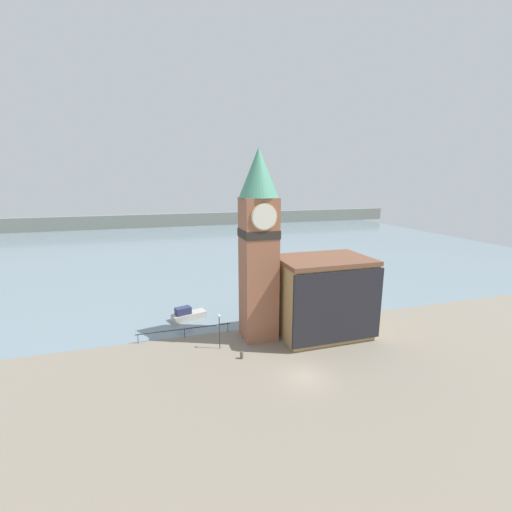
{
  "coord_description": "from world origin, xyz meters",
  "views": [
    {
      "loc": [
        -12.71,
        -25.98,
        17.86
      ],
      "look_at": [
        -2.62,
        6.98,
        10.19
      ],
      "focal_mm": 24.0,
      "sensor_mm": 36.0,
      "label": 1
    }
  ],
  "objects_px": {
    "clock_tower": "(259,241)",
    "lamp_post": "(219,325)",
    "mooring_bollard_near": "(242,355)",
    "pier_building": "(323,296)",
    "boat_near": "(188,315)"
  },
  "relations": [
    {
      "from": "boat_near",
      "to": "mooring_bollard_near",
      "type": "xyz_separation_m",
      "value": [
        4.2,
        -11.84,
        -0.21
      ]
    },
    {
      "from": "pier_building",
      "to": "boat_near",
      "type": "bearing_deg",
      "value": 148.92
    },
    {
      "from": "pier_building",
      "to": "boat_near",
      "type": "relative_size",
      "value": 2.24
    },
    {
      "from": "clock_tower",
      "to": "boat_near",
      "type": "bearing_deg",
      "value": 134.59
    },
    {
      "from": "pier_building",
      "to": "mooring_bollard_near",
      "type": "relative_size",
      "value": 12.97
    },
    {
      "from": "mooring_bollard_near",
      "to": "boat_near",
      "type": "bearing_deg",
      "value": 109.53
    },
    {
      "from": "clock_tower",
      "to": "lamp_post",
      "type": "relative_size",
      "value": 5.42
    },
    {
      "from": "clock_tower",
      "to": "mooring_bollard_near",
      "type": "relative_size",
      "value": 26.13
    },
    {
      "from": "mooring_bollard_near",
      "to": "pier_building",
      "type": "bearing_deg",
      "value": 15.41
    },
    {
      "from": "clock_tower",
      "to": "lamp_post",
      "type": "height_order",
      "value": "clock_tower"
    },
    {
      "from": "boat_near",
      "to": "clock_tower",
      "type": "bearing_deg",
      "value": -61.91
    },
    {
      "from": "clock_tower",
      "to": "mooring_bollard_near",
      "type": "height_order",
      "value": "clock_tower"
    },
    {
      "from": "boat_near",
      "to": "lamp_post",
      "type": "height_order",
      "value": "lamp_post"
    },
    {
      "from": "lamp_post",
      "to": "mooring_bollard_near",
      "type": "bearing_deg",
      "value": -58.47
    },
    {
      "from": "pier_building",
      "to": "mooring_bollard_near",
      "type": "xyz_separation_m",
      "value": [
        -10.6,
        -2.92,
        -4.19
      ]
    }
  ]
}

